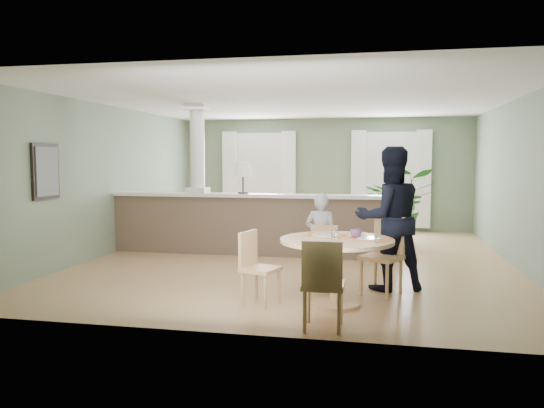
% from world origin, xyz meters
% --- Properties ---
extents(ground, '(8.00, 8.00, 0.00)m').
position_xyz_m(ground, '(0.00, 0.00, 0.00)').
color(ground, tan).
rests_on(ground, ground).
extents(room_shell, '(7.02, 8.02, 2.71)m').
position_xyz_m(room_shell, '(-0.03, 0.63, 1.81)').
color(room_shell, gray).
rests_on(room_shell, ground).
extents(pony_wall, '(5.32, 0.38, 2.70)m').
position_xyz_m(pony_wall, '(-0.99, 0.20, 0.71)').
color(pony_wall, brown).
rests_on(pony_wall, ground).
extents(sofa, '(3.13, 2.02, 0.85)m').
position_xyz_m(sofa, '(-0.15, 2.04, 0.43)').
color(sofa, olive).
rests_on(sofa, ground).
extents(houseplant, '(1.48, 1.31, 1.55)m').
position_xyz_m(houseplant, '(1.74, 2.13, 0.77)').
color(houseplant, '#2B6829').
rests_on(houseplant, ground).
extents(dining_table, '(1.33, 1.33, 0.91)m').
position_xyz_m(dining_table, '(0.87, -2.79, 0.64)').
color(dining_table, tan).
rests_on(dining_table, ground).
extents(chair_far_boy, '(0.39, 0.39, 0.85)m').
position_xyz_m(chair_far_boy, '(0.62, -1.99, 0.47)').
color(chair_far_boy, tan).
rests_on(chair_far_boy, ground).
extents(chair_far_man, '(0.61, 0.61, 0.99)m').
position_xyz_m(chair_far_man, '(1.42, -2.09, 0.55)').
color(chair_far_man, tan).
rests_on(chair_far_man, ground).
extents(chair_near, '(0.43, 0.43, 0.93)m').
position_xyz_m(chair_near, '(0.80, -3.73, 0.52)').
color(chair_near, tan).
rests_on(chair_near, ground).
extents(chair_side, '(0.50, 0.50, 0.87)m').
position_xyz_m(chair_side, '(-0.10, -2.86, 0.48)').
color(chair_side, tan).
rests_on(chair_side, ground).
extents(child_person, '(0.51, 0.38, 1.26)m').
position_xyz_m(child_person, '(0.55, -1.63, 0.63)').
color(child_person, '#A5A4A9').
rests_on(child_person, ground).
extents(man_person, '(1.11, 0.99, 1.90)m').
position_xyz_m(man_person, '(1.48, -1.85, 0.95)').
color(man_person, black).
rests_on(man_person, ground).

